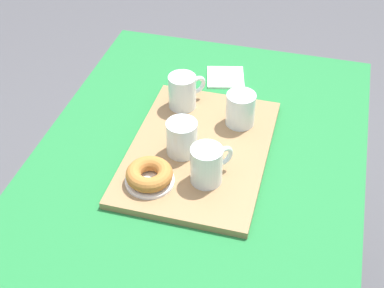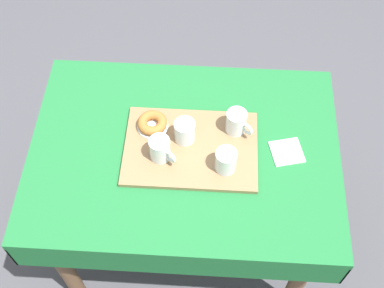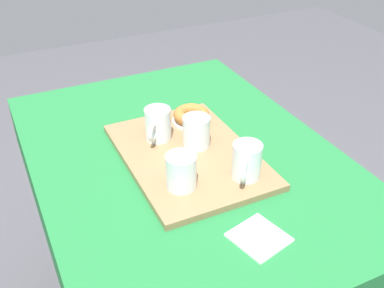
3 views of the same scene
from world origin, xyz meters
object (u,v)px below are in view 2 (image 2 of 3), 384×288
(dining_table, at_px, (185,168))
(serving_tray, at_px, (191,149))
(donut_plate_left, at_px, (153,126))
(paper_napkin, at_px, (287,152))
(tea_mug_left, at_px, (160,150))
(water_glass_near, at_px, (226,161))
(water_glass_far, at_px, (185,132))
(sugar_donut_left, at_px, (152,123))
(tea_mug_right, at_px, (236,123))

(dining_table, distance_m, serving_tray, 0.14)
(donut_plate_left, bearing_deg, paper_napkin, 171.77)
(dining_table, xyz_separation_m, tea_mug_left, (0.08, 0.04, 0.19))
(tea_mug_left, bearing_deg, paper_napkin, -173.15)
(donut_plate_left, bearing_deg, water_glass_near, 149.94)
(water_glass_near, bearing_deg, water_glass_far, -37.42)
(dining_table, bearing_deg, paper_napkin, -178.62)
(serving_tray, height_order, water_glass_far, water_glass_far)
(serving_tray, bearing_deg, water_glass_near, 149.35)
(donut_plate_left, bearing_deg, tea_mug_left, 108.62)
(water_glass_near, bearing_deg, sugar_donut_left, -30.06)
(serving_tray, xyz_separation_m, water_glass_far, (0.02, -0.04, 0.05))
(dining_table, distance_m, donut_plate_left, 0.21)
(paper_napkin, bearing_deg, dining_table, 1.38)
(water_glass_near, bearing_deg, dining_table, -27.24)
(water_glass_near, height_order, sugar_donut_left, water_glass_near)
(sugar_donut_left, relative_size, paper_napkin, 0.99)
(donut_plate_left, xyz_separation_m, sugar_donut_left, (0.00, 0.00, 0.02))
(dining_table, distance_m, tea_mug_right, 0.28)
(tea_mug_left, distance_m, water_glass_near, 0.23)
(serving_tray, relative_size, water_glass_far, 5.40)
(donut_plate_left, relative_size, paper_napkin, 1.04)
(serving_tray, relative_size, paper_napkin, 4.35)
(dining_table, relative_size, donut_plate_left, 9.82)
(dining_table, distance_m, water_glass_near, 0.25)
(sugar_donut_left, distance_m, paper_napkin, 0.50)
(tea_mug_left, height_order, water_glass_far, tea_mug_left)
(paper_napkin, bearing_deg, donut_plate_left, -8.23)
(tea_mug_left, distance_m, water_glass_far, 0.11)
(water_glass_near, distance_m, paper_napkin, 0.24)
(tea_mug_right, xyz_separation_m, paper_napkin, (-0.19, 0.08, -0.06))
(water_glass_far, distance_m, paper_napkin, 0.37)
(dining_table, bearing_deg, serving_tray, 174.09)
(water_glass_far, bearing_deg, sugar_donut_left, -19.37)
(donut_plate_left, bearing_deg, tea_mug_right, -178.81)
(serving_tray, distance_m, sugar_donut_left, 0.17)
(tea_mug_right, relative_size, sugar_donut_left, 0.92)
(tea_mug_right, height_order, sugar_donut_left, tea_mug_right)
(water_glass_near, xyz_separation_m, water_glass_far, (0.15, -0.11, -0.00))
(tea_mug_right, xyz_separation_m, water_glass_far, (0.18, 0.05, -0.00))
(tea_mug_left, xyz_separation_m, water_glass_far, (-0.08, -0.08, -0.00))
(water_glass_far, xyz_separation_m, donut_plate_left, (0.12, -0.04, -0.04))
(water_glass_far, bearing_deg, dining_table, 89.59)
(serving_tray, bearing_deg, tea_mug_right, -150.93)
(water_glass_far, height_order, paper_napkin, water_glass_far)
(donut_plate_left, height_order, paper_napkin, donut_plate_left)
(dining_table, xyz_separation_m, donut_plate_left, (0.12, -0.08, 0.15))
(paper_napkin, bearing_deg, serving_tray, 1.87)
(serving_tray, height_order, paper_napkin, serving_tray)
(dining_table, relative_size, water_glass_near, 12.71)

